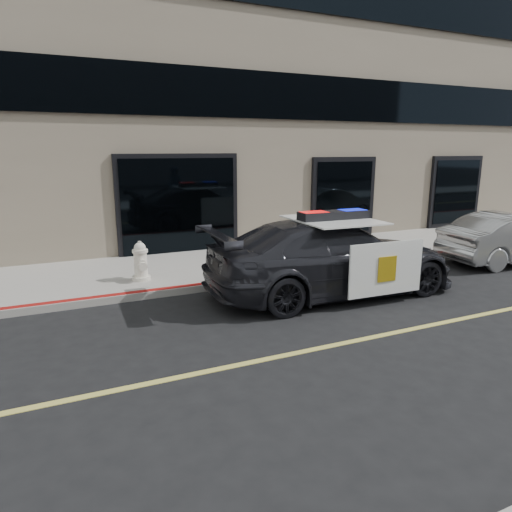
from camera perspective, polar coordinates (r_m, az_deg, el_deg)
name	(u,v)px	position (r m, az deg, el deg)	size (l,w,h in m)	color
ground	(358,340)	(7.61, 12.68, -10.26)	(120.00, 120.00, 0.00)	black
sidewalk_n	(236,263)	(11.95, -2.56, -0.92)	(60.00, 3.50, 0.15)	gray
building_n	(175,57)	(16.85, -10.09, 23.31)	(60.00, 7.00, 12.00)	#756856
police_car	(332,257)	(9.67, 9.47, -0.10)	(2.68, 5.54, 1.76)	black
fire_hydrant	(141,262)	(10.37, -14.22, -0.75)	(0.40, 0.55, 0.87)	white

